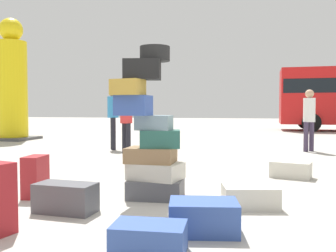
{
  "coord_description": "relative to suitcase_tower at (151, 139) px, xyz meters",
  "views": [
    {
      "loc": [
        0.89,
        -4.14,
        1.11
      ],
      "look_at": [
        -0.26,
        0.98,
        0.87
      ],
      "focal_mm": 39.41,
      "sensor_mm": 36.0,
      "label": 1
    }
  ],
  "objects": [
    {
      "name": "suitcase_cream_foreground_near",
      "position": [
        1.85,
        1.81,
        -0.61
      ],
      "size": [
        0.69,
        0.49,
        0.26
      ],
      "primitive_type": "cube",
      "rotation": [
        0.0,
        0.0,
        -0.28
      ],
      "color": "beige",
      "rests_on": "ground"
    },
    {
      "name": "suitcase_tower",
      "position": [
        0.0,
        0.0,
        0.0
      ],
      "size": [
        0.84,
        0.67,
        1.88
      ],
      "color": "#4C4C51",
      "rests_on": "ground"
    },
    {
      "name": "person_bearded_onlooker",
      "position": [
        -2.46,
        5.07,
        0.26
      ],
      "size": [
        0.3,
        0.32,
        1.67
      ],
      "rotation": [
        0.0,
        0.0,
        -1.1
      ],
      "color": "black",
      "rests_on": "ground"
    },
    {
      "name": "suitcase_charcoal_white_trunk",
      "position": [
        -0.72,
        -0.83,
        -0.59
      ],
      "size": [
        0.67,
        0.37,
        0.32
      ],
      "primitive_type": "cube",
      "rotation": [
        0.0,
        0.0,
        -0.07
      ],
      "color": "#4C4C51",
      "rests_on": "ground"
    },
    {
      "name": "ground_plane",
      "position": [
        0.32,
        -0.27,
        -0.74
      ],
      "size": [
        80.0,
        80.0,
        0.0
      ],
      "primitive_type": "plane",
      "color": "#ADA89E"
    },
    {
      "name": "suitcase_maroon_foreground_far",
      "position": [
        -1.44,
        -0.28,
        -0.48
      ],
      "size": [
        0.25,
        0.4,
        0.52
      ],
      "primitive_type": "cube",
      "rotation": [
        0.0,
        0.0,
        0.12
      ],
      "color": "maroon",
      "rests_on": "ground"
    },
    {
      "name": "person_tourist_with_camera",
      "position": [
        2.7,
        5.75,
        0.22
      ],
      "size": [
        0.3,
        0.3,
        1.62
      ],
      "rotation": [
        0.0,
        0.0,
        -2.39
      ],
      "color": "#3F334C",
      "rests_on": "ground"
    },
    {
      "name": "suitcase_navy_upright_blue",
      "position": [
        0.46,
        -1.73,
        -0.63
      ],
      "size": [
        0.58,
        0.39,
        0.24
      ],
      "primitive_type": "cube",
      "rotation": [
        0.0,
        0.0,
        0.06
      ],
      "color": "#334F99",
      "rests_on": "ground"
    },
    {
      "name": "suitcase_navy_behind_tower",
      "position": [
        0.8,
        -1.16,
        -0.6
      ],
      "size": [
        0.67,
        0.51,
        0.29
      ],
      "primitive_type": "cube",
      "rotation": [
        0.0,
        0.0,
        0.17
      ],
      "color": "#334F99",
      "rests_on": "ground"
    },
    {
      "name": "suitcase_cream_left_side",
      "position": [
        1.21,
        -0.18,
        -0.62
      ],
      "size": [
        0.68,
        0.54,
        0.24
      ],
      "primitive_type": "cube",
      "rotation": [
        0.0,
        0.0,
        0.21
      ],
      "color": "beige",
      "rests_on": "ground"
    },
    {
      "name": "yellow_dummy_statue",
      "position": [
        -7.17,
        7.32,
        1.2
      ],
      "size": [
        1.48,
        1.48,
        4.35
      ],
      "color": "yellow",
      "rests_on": "ground"
    },
    {
      "name": "person_passerby_in_red",
      "position": [
        -1.78,
        4.21,
        0.22
      ],
      "size": [
        0.3,
        0.3,
        1.63
      ],
      "rotation": [
        0.0,
        0.0,
        -0.79
      ],
      "color": "black",
      "rests_on": "ground"
    }
  ]
}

